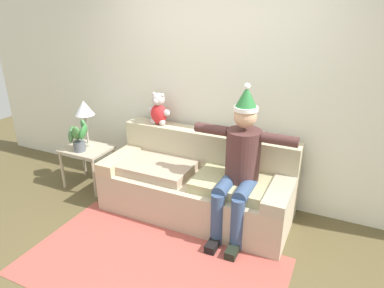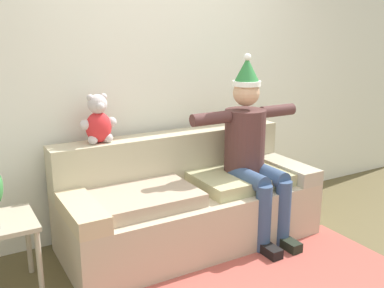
# 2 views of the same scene
# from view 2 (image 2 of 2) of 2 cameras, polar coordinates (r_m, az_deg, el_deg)

# --- Properties ---
(back_wall) EXTENTS (7.00, 0.10, 2.70)m
(back_wall) POSITION_cam_2_polar(r_m,az_deg,el_deg) (3.82, -4.45, 9.36)
(back_wall) COLOR white
(back_wall) RESTS_ON ground_plane
(couch) EXTENTS (2.06, 0.87, 0.86)m
(couch) POSITION_cam_2_polar(r_m,az_deg,el_deg) (3.62, -0.58, -7.50)
(couch) COLOR #BEAC90
(couch) RESTS_ON ground_plane
(person_seated) EXTENTS (1.02, 0.77, 1.52)m
(person_seated) POSITION_cam_2_polar(r_m,az_deg,el_deg) (3.62, 7.79, -0.34)
(person_seated) COLOR #4F2E2C
(person_seated) RESTS_ON ground_plane
(teddy_bear) EXTENTS (0.29, 0.17, 0.38)m
(teddy_bear) POSITION_cam_2_polar(r_m,az_deg,el_deg) (3.41, -12.13, 2.96)
(teddy_bear) COLOR red
(teddy_bear) RESTS_ON couch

